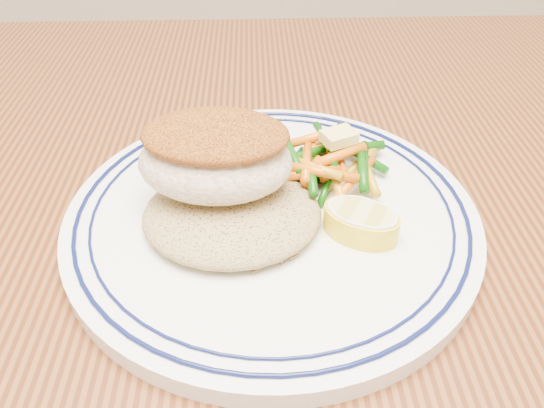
{
  "coord_description": "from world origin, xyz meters",
  "views": [
    {
      "loc": [
        0.03,
        -0.29,
        1.01
      ],
      "look_at": [
        0.04,
        0.01,
        0.77
      ],
      "focal_mm": 35.0,
      "sensor_mm": 36.0,
      "label": 1
    }
  ],
  "objects_px": {
    "plate": "(272,215)",
    "vegetable_pile": "(327,161)",
    "lemon_wedge": "(361,221)",
    "dining_table": "(226,322)",
    "fish_fillet": "(215,155)",
    "rice_pilaf": "(232,210)"
  },
  "relations": [
    {
      "from": "fish_fillet",
      "to": "vegetable_pile",
      "type": "bearing_deg",
      "value": 23.43
    },
    {
      "from": "lemon_wedge",
      "to": "dining_table",
      "type": "bearing_deg",
      "value": 170.54
    },
    {
      "from": "dining_table",
      "to": "vegetable_pile",
      "type": "bearing_deg",
      "value": 32.66
    },
    {
      "from": "rice_pilaf",
      "to": "fish_fillet",
      "type": "distance_m",
      "value": 0.04
    },
    {
      "from": "dining_table",
      "to": "rice_pilaf",
      "type": "relative_size",
      "value": 11.95
    },
    {
      "from": "lemon_wedge",
      "to": "rice_pilaf",
      "type": "bearing_deg",
      "value": 170.65
    },
    {
      "from": "plate",
      "to": "rice_pilaf",
      "type": "bearing_deg",
      "value": -152.94
    },
    {
      "from": "lemon_wedge",
      "to": "vegetable_pile",
      "type": "bearing_deg",
      "value": 102.02
    },
    {
      "from": "dining_table",
      "to": "vegetable_pile",
      "type": "relative_size",
      "value": 14.07
    },
    {
      "from": "vegetable_pile",
      "to": "lemon_wedge",
      "type": "height_order",
      "value": "vegetable_pile"
    },
    {
      "from": "fish_fillet",
      "to": "vegetable_pile",
      "type": "xyz_separation_m",
      "value": [
        0.08,
        0.04,
        -0.03
      ]
    },
    {
      "from": "vegetable_pile",
      "to": "lemon_wedge",
      "type": "distance_m",
      "value": 0.07
    },
    {
      "from": "plate",
      "to": "rice_pilaf",
      "type": "distance_m",
      "value": 0.04
    },
    {
      "from": "fish_fillet",
      "to": "plate",
      "type": "bearing_deg",
      "value": -7.33
    },
    {
      "from": "plate",
      "to": "lemon_wedge",
      "type": "relative_size",
      "value": 4.48
    },
    {
      "from": "lemon_wedge",
      "to": "plate",
      "type": "bearing_deg",
      "value": 153.98
    },
    {
      "from": "dining_table",
      "to": "vegetable_pile",
      "type": "height_order",
      "value": "vegetable_pile"
    },
    {
      "from": "dining_table",
      "to": "plate",
      "type": "bearing_deg",
      "value": 17.88
    },
    {
      "from": "fish_fillet",
      "to": "rice_pilaf",
      "type": "bearing_deg",
      "value": -62.63
    },
    {
      "from": "plate",
      "to": "vegetable_pile",
      "type": "height_order",
      "value": "vegetable_pile"
    },
    {
      "from": "plate",
      "to": "fish_fillet",
      "type": "height_order",
      "value": "fish_fillet"
    },
    {
      "from": "plate",
      "to": "vegetable_pile",
      "type": "relative_size",
      "value": 2.82
    }
  ]
}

